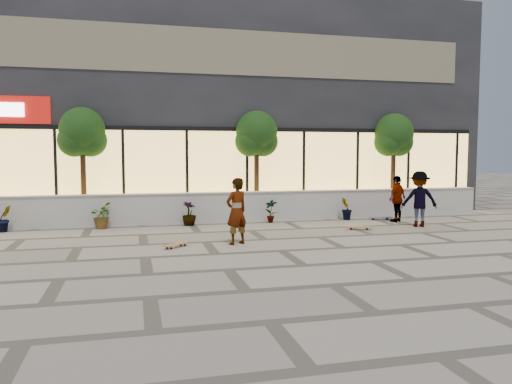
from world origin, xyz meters
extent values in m
plane|color=#A59F8F|center=(0.00, 0.00, 0.00)|extent=(80.00, 80.00, 0.00)
cube|color=silver|center=(0.00, 7.00, 0.50)|extent=(22.00, 0.35, 1.00)
cube|color=#B2AFA8|center=(0.00, 7.00, 1.02)|extent=(22.00, 0.42, 0.04)
cube|color=black|center=(0.00, 12.50, 4.25)|extent=(24.00, 9.00, 8.50)
cube|color=#FFCE66|center=(0.00, 7.98, 1.70)|extent=(23.04, 0.05, 3.00)
cube|color=black|center=(0.00, 7.95, 3.25)|extent=(23.04, 0.08, 0.15)
cube|color=brown|center=(0.00, 7.98, 6.00)|extent=(21.60, 0.05, 1.60)
imported|color=#123812|center=(-5.70, 6.45, 0.41)|extent=(0.57, 0.57, 0.81)
imported|color=#123812|center=(-2.90, 6.45, 0.41)|extent=(0.68, 0.77, 0.81)
imported|color=#123812|center=(-0.10, 6.45, 0.41)|extent=(0.64, 0.64, 0.81)
imported|color=#123812|center=(2.70, 6.45, 0.41)|extent=(0.46, 0.35, 0.81)
imported|color=#123812|center=(5.50, 6.45, 0.41)|extent=(0.55, 0.57, 0.81)
cylinder|color=#3F2716|center=(-3.50, 7.70, 1.62)|extent=(0.18, 0.18, 3.24)
sphere|color=#123812|center=(-3.50, 7.70, 3.17)|extent=(1.50, 1.50, 1.50)
sphere|color=#123812|center=(-3.75, 7.65, 2.81)|extent=(1.10, 1.10, 1.10)
sphere|color=#123812|center=(-3.25, 7.75, 2.81)|extent=(1.10, 1.10, 1.10)
cylinder|color=#3F2716|center=(2.50, 7.70, 1.62)|extent=(0.18, 0.18, 3.24)
sphere|color=#123812|center=(2.50, 7.70, 3.17)|extent=(1.50, 1.50, 1.50)
sphere|color=#123812|center=(2.25, 7.65, 2.81)|extent=(1.10, 1.10, 1.10)
sphere|color=#123812|center=(2.75, 7.75, 2.81)|extent=(1.10, 1.10, 1.10)
cylinder|color=#3F2716|center=(8.00, 7.70, 1.62)|extent=(0.18, 0.18, 3.24)
sphere|color=#123812|center=(8.00, 7.70, 3.17)|extent=(1.50, 1.50, 1.50)
sphere|color=#123812|center=(7.75, 7.65, 2.81)|extent=(1.10, 1.10, 1.10)
sphere|color=#123812|center=(8.25, 7.75, 2.81)|extent=(1.10, 1.10, 1.10)
imported|color=white|center=(0.74, 2.76, 0.88)|extent=(0.76, 0.66, 1.75)
imported|color=silver|center=(7.00, 5.58, 0.80)|extent=(1.01, 0.81, 1.61)
imported|color=maroon|center=(7.13, 4.42, 0.90)|extent=(1.30, 0.97, 1.80)
cube|color=#9F6534|center=(-0.85, 2.69, 0.09)|extent=(0.73, 0.68, 0.02)
cylinder|color=black|center=(-0.71, 2.91, 0.03)|extent=(0.06, 0.06, 0.06)
cylinder|color=black|center=(-0.61, 2.80, 0.03)|extent=(0.06, 0.06, 0.06)
cylinder|color=black|center=(-1.08, 2.59, 0.03)|extent=(0.06, 0.06, 0.06)
cylinder|color=black|center=(-0.98, 2.48, 0.03)|extent=(0.06, 0.06, 0.06)
cube|color=#9F6834|center=(4.95, 4.28, 0.09)|extent=(0.83, 0.43, 0.02)
cylinder|color=black|center=(5.21, 4.27, 0.03)|extent=(0.06, 0.05, 0.06)
cylinder|color=black|center=(5.17, 4.14, 0.03)|extent=(0.06, 0.05, 0.06)
cylinder|color=black|center=(4.73, 4.42, 0.03)|extent=(0.06, 0.05, 0.06)
cylinder|color=black|center=(4.69, 4.28, 0.03)|extent=(0.06, 0.05, 0.06)
cube|color=#624D8E|center=(6.70, 6.20, 0.09)|extent=(0.85, 0.35, 0.02)
cylinder|color=black|center=(6.97, 6.23, 0.03)|extent=(0.06, 0.04, 0.06)
cylinder|color=black|center=(6.94, 6.08, 0.03)|extent=(0.06, 0.04, 0.06)
cylinder|color=black|center=(6.46, 6.32, 0.03)|extent=(0.06, 0.04, 0.06)
cylinder|color=black|center=(6.44, 6.17, 0.03)|extent=(0.06, 0.04, 0.06)
camera|label=1|loc=(-1.86, -9.93, 2.41)|focal=35.00mm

